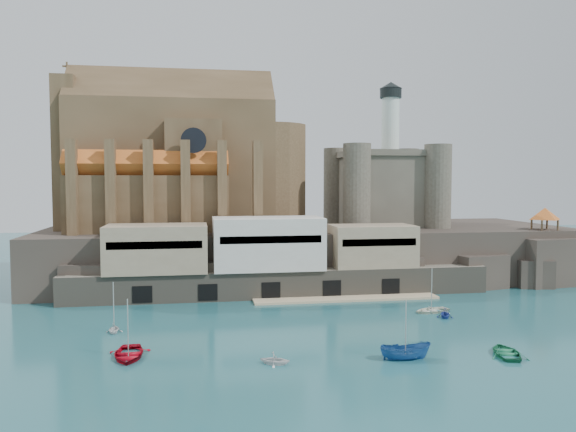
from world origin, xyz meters
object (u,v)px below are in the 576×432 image
(church, at_px, (183,165))
(boat_1, at_px, (275,364))
(castle_keep, at_px, (384,184))
(pavilion, at_px, (545,215))
(boat_0, at_px, (128,357))
(boat_2, at_px, (405,359))

(church, bearing_deg, boat_1, -79.05)
(castle_keep, distance_m, boat_1, 63.28)
(castle_keep, distance_m, pavilion, 30.50)
(castle_keep, height_order, boat_0, castle_keep)
(boat_1, distance_m, boat_2, 14.03)
(pavilion, distance_m, boat_1, 68.47)
(church, relative_size, boat_0, 7.13)
(church, height_order, boat_1, church)
(boat_1, xyz_separation_m, boat_2, (14.01, -0.69, 0.00))
(pavilion, height_order, boat_2, pavilion)
(castle_keep, height_order, pavilion, castle_keep)
(church, relative_size, boat_2, 8.45)
(church, distance_m, pavilion, 68.65)
(castle_keep, distance_m, boat_0, 68.30)
(boat_2, bearing_deg, church, 27.73)
(castle_keep, bearing_deg, pavilion, -30.18)
(church, bearing_deg, castle_keep, -1.11)
(boat_1, bearing_deg, castle_keep, -7.51)
(church, xyz_separation_m, boat_2, (24.36, -54.16, -22.13))
(church, xyz_separation_m, castle_keep, (40.21, -0.78, -3.81))
(castle_keep, relative_size, boat_2, 5.27)
(boat_0, bearing_deg, boat_1, -19.00)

